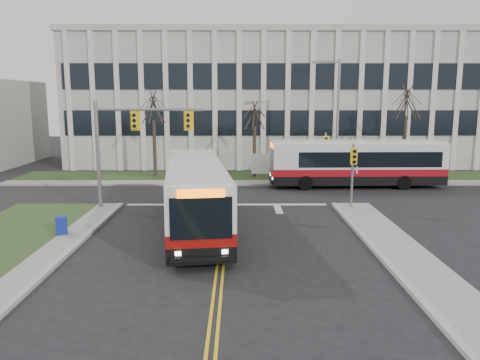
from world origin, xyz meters
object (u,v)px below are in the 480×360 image
at_px(bus_cross, 357,164).
at_px(newspaper_box_blue, 62,227).
at_px(bus_main, 195,196).
at_px(directory_sign, 261,164).
at_px(streetlight, 336,114).

height_order(bus_cross, newspaper_box_blue, bus_cross).
relative_size(bus_main, newspaper_box_blue, 12.67).
xyz_separation_m(directory_sign, newspaper_box_blue, (-9.97, -15.89, -0.70)).
height_order(bus_main, newspaper_box_blue, bus_main).
distance_m(streetlight, bus_main, 16.60).
bearing_deg(directory_sign, streetlight, -13.23).
xyz_separation_m(directory_sign, bus_main, (-3.90, -14.49, 0.44)).
bearing_deg(bus_cross, newspaper_box_blue, -54.50).
xyz_separation_m(streetlight, newspaper_box_blue, (-15.50, -14.59, -4.72)).
relative_size(bus_cross, newspaper_box_blue, 12.87).
relative_size(bus_main, bus_cross, 0.98).
bearing_deg(streetlight, bus_cross, -61.77).
bearing_deg(newspaper_box_blue, streetlight, 24.01).
bearing_deg(newspaper_box_blue, bus_cross, 17.35).
relative_size(streetlight, newspaper_box_blue, 9.68).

